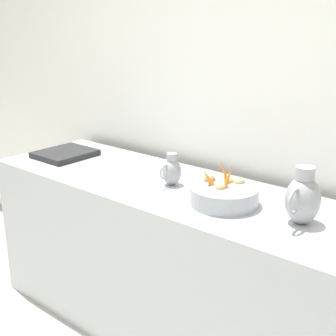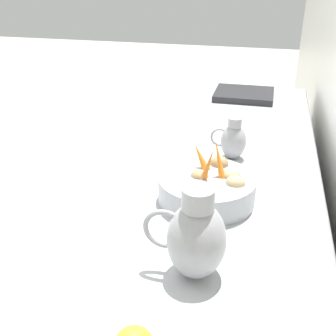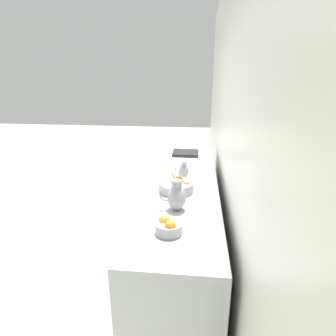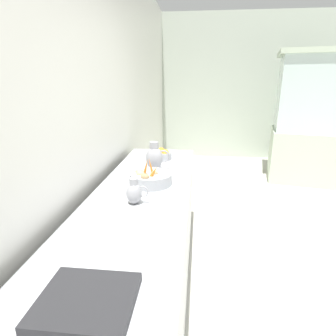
{
  "view_description": "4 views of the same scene",
  "coord_description": "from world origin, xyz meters",
  "px_view_note": "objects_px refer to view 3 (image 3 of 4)",
  "views": [
    {
      "loc": [
        0.28,
        1.36,
        1.73
      ],
      "look_at": [
        -1.38,
        -0.03,
        1.04
      ],
      "focal_mm": 49.4,
      "sensor_mm": 36.0,
      "label": 1
    },
    {
      "loc": [
        -1.61,
        1.48,
        1.63
      ],
      "look_at": [
        -1.32,
        0.29,
        1.02
      ],
      "focal_mm": 44.6,
      "sensor_mm": 36.0,
      "label": 2
    },
    {
      "loc": [
        -1.63,
        2.68,
        1.97
      ],
      "look_at": [
        -1.34,
        -0.03,
        1.03
      ],
      "focal_mm": 30.25,
      "sensor_mm": 36.0,
      "label": 3
    },
    {
      "loc": [
        -1.1,
        -1.73,
        1.67
      ],
      "look_at": [
        -1.3,
        0.13,
        1.08
      ],
      "focal_mm": 29.83,
      "sensor_mm": 36.0,
      "label": 4
    }
  ],
  "objects_px": {
    "vegetable_colander": "(177,186)",
    "metal_pitcher_short": "(184,170)",
    "metal_pitcher_tall": "(176,197)",
    "orange_bowl": "(168,227)"
  },
  "relations": [
    {
      "from": "vegetable_colander",
      "to": "metal_pitcher_tall",
      "type": "relative_size",
      "value": 1.28
    },
    {
      "from": "vegetable_colander",
      "to": "orange_bowl",
      "type": "distance_m",
      "value": 0.72
    },
    {
      "from": "vegetable_colander",
      "to": "metal_pitcher_short",
      "type": "distance_m",
      "value": 0.36
    },
    {
      "from": "metal_pitcher_tall",
      "to": "metal_pitcher_short",
      "type": "relative_size",
      "value": 1.46
    },
    {
      "from": "metal_pitcher_tall",
      "to": "vegetable_colander",
      "type": "bearing_deg",
      "value": -85.98
    },
    {
      "from": "orange_bowl",
      "to": "metal_pitcher_short",
      "type": "relative_size",
      "value": 1.11
    },
    {
      "from": "vegetable_colander",
      "to": "metal_pitcher_short",
      "type": "xyz_separation_m",
      "value": [
        -0.05,
        -0.36,
        0.03
      ]
    },
    {
      "from": "metal_pitcher_short",
      "to": "metal_pitcher_tall",
      "type": "bearing_deg",
      "value": 88.46
    },
    {
      "from": "orange_bowl",
      "to": "metal_pitcher_tall",
      "type": "height_order",
      "value": "metal_pitcher_tall"
    },
    {
      "from": "vegetable_colander",
      "to": "metal_pitcher_short",
      "type": "relative_size",
      "value": 1.87
    }
  ]
}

